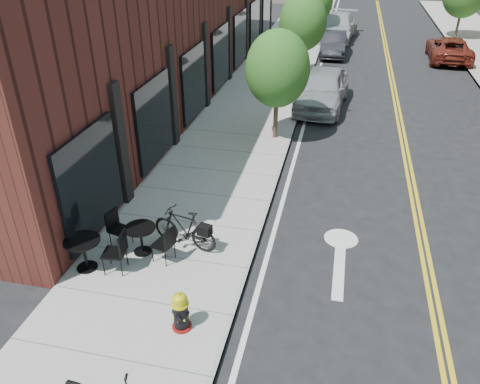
% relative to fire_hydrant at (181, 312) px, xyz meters
% --- Properties ---
extents(ground, '(120.00, 120.00, 0.00)m').
position_rel_fire_hydrant_xyz_m(ground, '(0.92, 0.52, -0.53)').
color(ground, black).
rests_on(ground, ground).
extents(sidewalk_near, '(4.00, 70.00, 0.12)m').
position_rel_fire_hydrant_xyz_m(sidewalk_near, '(-1.08, 10.52, -0.47)').
color(sidewalk_near, '#9E9B93').
rests_on(sidewalk_near, ground).
extents(building_near, '(5.00, 28.00, 7.00)m').
position_rel_fire_hydrant_xyz_m(building_near, '(-5.58, 14.52, 2.97)').
color(building_near, '#461B16').
rests_on(building_near, ground).
extents(tree_near_a, '(2.20, 2.20, 3.81)m').
position_rel_fire_hydrant_xyz_m(tree_near_a, '(0.32, 9.52, 2.07)').
color(tree_near_a, '#382B1E').
rests_on(tree_near_a, sidewalk_near).
extents(tree_near_b, '(2.30, 2.30, 3.98)m').
position_rel_fire_hydrant_xyz_m(tree_near_b, '(0.32, 17.52, 2.18)').
color(tree_near_b, '#382B1E').
rests_on(tree_near_b, sidewalk_near).
extents(tree_near_c, '(2.10, 2.10, 3.67)m').
position_rel_fire_hydrant_xyz_m(tree_near_c, '(0.32, 25.52, 2.00)').
color(tree_near_c, '#382B1E').
rests_on(tree_near_c, sidewalk_near).
extents(fire_hydrant, '(0.40, 0.40, 0.87)m').
position_rel_fire_hydrant_xyz_m(fire_hydrant, '(0.00, 0.00, 0.00)').
color(fire_hydrant, maroon).
rests_on(fire_hydrant, sidewalk_near).
extents(bicycle_left, '(1.76, 0.86, 1.02)m').
position_rel_fire_hydrant_xyz_m(bicycle_left, '(-0.77, 2.52, 0.10)').
color(bicycle_left, black).
rests_on(bicycle_left, sidewalk_near).
extents(bistro_set_b, '(1.90, 0.90, 1.00)m').
position_rel_fire_hydrant_xyz_m(bistro_set_b, '(-2.68, 1.24, 0.09)').
color(bistro_set_b, black).
rests_on(bistro_set_b, sidewalk_near).
extents(bistro_set_c, '(1.74, 0.89, 0.91)m').
position_rel_fire_hydrant_xyz_m(bistro_set_c, '(-1.68, 2.07, 0.05)').
color(bistro_set_c, black).
rests_on(bistro_set_c, sidewalk_near).
extents(parked_car_a, '(2.32, 4.90, 1.62)m').
position_rel_fire_hydrant_xyz_m(parked_car_a, '(1.72, 13.39, 0.28)').
color(parked_car_a, '#989AA0').
rests_on(parked_car_a, ground).
extents(parked_car_b, '(1.46, 4.03, 1.32)m').
position_rel_fire_hydrant_xyz_m(parked_car_b, '(1.72, 22.54, 0.13)').
color(parked_car_b, black).
rests_on(parked_car_b, ground).
extents(parked_car_c, '(2.86, 5.76, 1.61)m').
position_rel_fire_hydrant_xyz_m(parked_car_c, '(1.73, 26.99, 0.27)').
color(parked_car_c, '#B5B5BA').
rests_on(parked_car_c, ground).
extents(parked_car_far, '(2.34, 4.79, 1.31)m').
position_rel_fire_hydrant_xyz_m(parked_car_far, '(8.17, 22.75, 0.12)').
color(parked_car_far, maroon).
rests_on(parked_car_far, ground).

